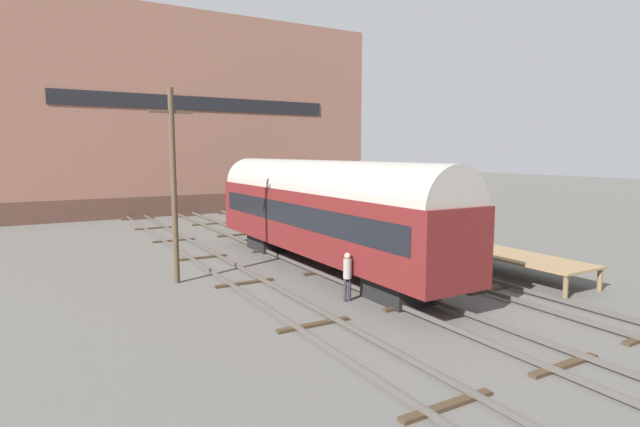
{
  "coord_description": "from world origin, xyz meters",
  "views": [
    {
      "loc": [
        -11.8,
        -16.55,
        5.58
      ],
      "look_at": [
        2.08,
        7.3,
        2.2
      ],
      "focal_mm": 28.0,
      "sensor_mm": 36.0,
      "label": 1
    }
  ],
  "objects_px": {
    "train_car_brown": "(320,195)",
    "train_car_maroon": "(320,208)",
    "person_worker": "(347,272)",
    "utility_pole": "(174,184)",
    "bench": "(423,227)"
  },
  "relations": [
    {
      "from": "train_car_brown",
      "to": "train_car_maroon",
      "type": "bearing_deg",
      "value": -120.18
    },
    {
      "from": "person_worker",
      "to": "utility_pole",
      "type": "distance_m",
      "value": 8.3
    },
    {
      "from": "train_car_brown",
      "to": "utility_pole",
      "type": "relative_size",
      "value": 2.13
    },
    {
      "from": "person_worker",
      "to": "train_car_maroon",
      "type": "bearing_deg",
      "value": 71.08
    },
    {
      "from": "train_car_brown",
      "to": "bench",
      "type": "xyz_separation_m",
      "value": [
        2.56,
        -6.85,
        -1.38
      ]
    },
    {
      "from": "train_car_maroon",
      "to": "utility_pole",
      "type": "height_order",
      "value": "utility_pole"
    },
    {
      "from": "person_worker",
      "to": "utility_pole",
      "type": "bearing_deg",
      "value": 129.38
    },
    {
      "from": "person_worker",
      "to": "utility_pole",
      "type": "xyz_separation_m",
      "value": [
        -4.87,
        5.94,
        3.15
      ]
    },
    {
      "from": "train_car_maroon",
      "to": "train_car_brown",
      "type": "bearing_deg",
      "value": 59.82
    },
    {
      "from": "person_worker",
      "to": "train_car_brown",
      "type": "bearing_deg",
      "value": 64.2
    },
    {
      "from": "train_car_maroon",
      "to": "bench",
      "type": "distance_m",
      "value": 6.89
    },
    {
      "from": "train_car_maroon",
      "to": "train_car_brown",
      "type": "height_order",
      "value": "train_car_maroon"
    },
    {
      "from": "train_car_maroon",
      "to": "bench",
      "type": "xyz_separation_m",
      "value": [
        6.73,
        0.31,
        -1.46
      ]
    },
    {
      "from": "train_car_maroon",
      "to": "person_worker",
      "type": "relative_size",
      "value": 9.66
    },
    {
      "from": "train_car_maroon",
      "to": "utility_pole",
      "type": "bearing_deg",
      "value": 171.77
    }
  ]
}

